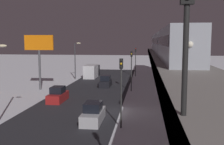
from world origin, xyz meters
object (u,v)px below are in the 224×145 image
object	(u,v)px
sedan_silver	(93,114)
commercial_billboard	(39,48)
traffic_light_far	(136,58)
subway_train	(164,43)
sedan_black	(106,82)
traffic_light_near	(121,83)
sedan_red_2	(58,95)
box_truck	(92,71)
rail_signal	(187,18)
traffic_light_mid	(131,65)

from	to	relation	value
sedan_silver	commercial_billboard	distance (m)	21.18
sedan_silver	traffic_light_far	distance (m)	35.32
subway_train	commercial_billboard	size ratio (longest dim) A/B	6.23
sedan_black	traffic_light_near	bearing A→B (deg)	-78.00
subway_train	sedan_black	distance (m)	12.24
sedan_red_2	box_truck	bearing A→B (deg)	-89.52
rail_signal	sedan_black	bearing A→B (deg)	-78.32
rail_signal	traffic_light_near	bearing A→B (deg)	-78.76
sedan_black	sedan_red_2	size ratio (longest dim) A/B	0.94
subway_train	traffic_light_mid	distance (m)	8.34
box_truck	commercial_billboard	bearing A→B (deg)	71.27
sedan_red_2	traffic_light_near	bearing A→B (deg)	133.19
subway_train	traffic_light_near	xyz separation A→B (m)	(5.33, 23.68, -3.45)
box_truck	traffic_light_near	size ratio (longest dim) A/B	1.16
traffic_light_mid	sedan_red_2	bearing A→B (deg)	41.96
sedan_black	box_truck	xyz separation A→B (m)	(4.80, -11.76, 0.55)
traffic_light_mid	commercial_billboard	bearing A→B (deg)	1.58
sedan_silver	traffic_light_near	bearing A→B (deg)	-27.28
sedan_red_2	commercial_billboard	size ratio (longest dim) A/B	0.49
traffic_light_far	sedan_silver	bearing A→B (deg)	85.27
sedan_silver	sedan_black	bearing A→B (deg)	94.99
subway_train	traffic_light_mid	world-z (taller)	subway_train
sedan_silver	sedan_red_2	bearing A→B (deg)	127.27
rail_signal	sedan_red_2	bearing A→B (deg)	-64.40
traffic_light_mid	traffic_light_far	bearing A→B (deg)	-90.00
rail_signal	sedan_red_2	size ratio (longest dim) A/B	0.92
sedan_red_2	traffic_light_near	distance (m)	14.01
traffic_light_near	traffic_light_mid	xyz separation A→B (m)	(0.00, -18.27, 0.00)
traffic_light_mid	traffic_light_far	xyz separation A→B (m)	(0.00, -18.27, 0.00)
rail_signal	sedan_black	distance (m)	39.92
commercial_billboard	traffic_light_near	bearing A→B (deg)	129.90
sedan_black	traffic_light_mid	xyz separation A→B (m)	(-4.70, 3.84, 3.40)
sedan_silver	traffic_light_far	bearing A→B (deg)	85.27
sedan_red_2	traffic_light_mid	world-z (taller)	traffic_light_mid
traffic_light_near	sedan_red_2	bearing A→B (deg)	-46.81
sedan_black	traffic_light_far	world-z (taller)	traffic_light_far
commercial_billboard	traffic_light_mid	bearing A→B (deg)	-178.42
traffic_light_mid	traffic_light_far	size ratio (longest dim) A/B	1.00
sedan_silver	traffic_light_far	world-z (taller)	traffic_light_far
sedan_red_2	rail_signal	bearing A→B (deg)	115.60
rail_signal	traffic_light_mid	distance (m)	34.93
traffic_light_near	traffic_light_mid	size ratio (longest dim) A/B	1.00
box_truck	subway_train	bearing A→B (deg)	145.50
traffic_light_mid	traffic_light_far	world-z (taller)	same
traffic_light_mid	subway_train	bearing A→B (deg)	-134.56
rail_signal	commercial_billboard	distance (m)	38.67
traffic_light_near	traffic_light_far	world-z (taller)	same
traffic_light_mid	traffic_light_far	distance (m)	18.27
traffic_light_near	commercial_billboard	size ratio (longest dim) A/B	0.72
box_truck	traffic_light_mid	bearing A→B (deg)	121.34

